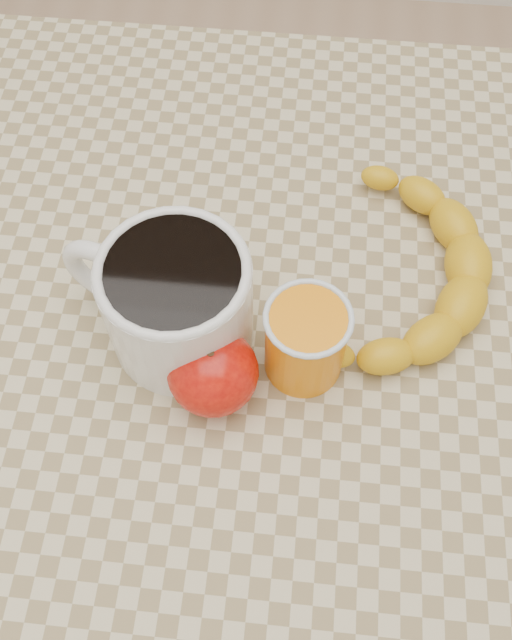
# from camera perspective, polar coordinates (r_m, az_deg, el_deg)

# --- Properties ---
(ground) EXTENTS (3.00, 3.00, 0.00)m
(ground) POSITION_cam_1_polar(r_m,az_deg,el_deg) (1.35, 0.00, -16.03)
(ground) COLOR tan
(ground) RESTS_ON ground
(table) EXTENTS (0.80, 0.80, 0.75)m
(table) POSITION_cam_1_polar(r_m,az_deg,el_deg) (0.72, 0.00, -4.07)
(table) COLOR #C3B48A
(table) RESTS_ON ground
(coffee_mug) EXTENTS (0.19, 0.16, 0.11)m
(coffee_mug) POSITION_cam_1_polar(r_m,az_deg,el_deg) (0.60, -6.60, 1.72)
(coffee_mug) COLOR silver
(coffee_mug) RESTS_ON table
(orange_juice_glass) EXTENTS (0.07, 0.07, 0.08)m
(orange_juice_glass) POSITION_cam_1_polar(r_m,az_deg,el_deg) (0.59, 3.99, -1.63)
(orange_juice_glass) COLOR orange
(orange_juice_glass) RESTS_ON table
(apple) EXTENTS (0.09, 0.09, 0.07)m
(apple) POSITION_cam_1_polar(r_m,az_deg,el_deg) (0.59, -3.47, -4.18)
(apple) COLOR #9C0705
(apple) RESTS_ON table
(banana) EXTENTS (0.37, 0.40, 0.04)m
(banana) POSITION_cam_1_polar(r_m,az_deg,el_deg) (0.67, 11.59, 3.70)
(banana) COLOR gold
(banana) RESTS_ON table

